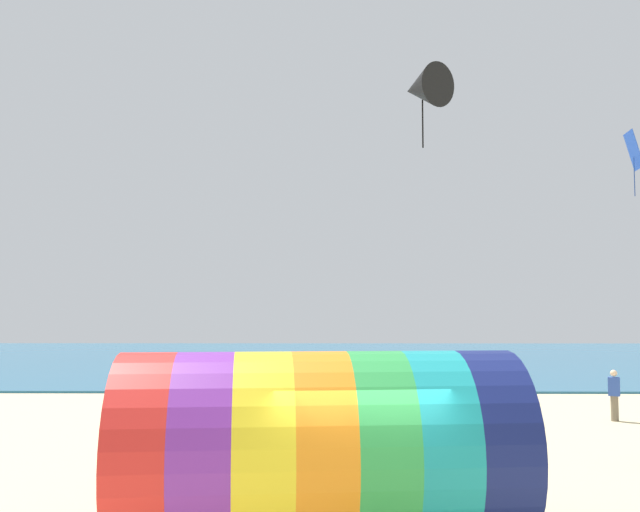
{
  "coord_description": "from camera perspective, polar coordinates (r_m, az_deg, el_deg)",
  "views": [
    {
      "loc": [
        -0.51,
        -10.58,
        3.66
      ],
      "look_at": [
        -0.64,
        2.51,
        4.6
      ],
      "focal_mm": 40.0,
      "sensor_mm": 36.0,
      "label": 1
    }
  ],
  "objects": [
    {
      "name": "giant_inflatable_tube",
      "position": [
        11.31,
        0.03,
        -15.18
      ],
      "size": [
        6.33,
        3.56,
        2.97
      ],
      "color": "red",
      "rests_on": "ground"
    },
    {
      "name": "kite_blue_diamond",
      "position": [
        27.96,
        23.79,
        7.69
      ],
      "size": [
        0.48,
        0.99,
        2.33
      ],
      "color": "blue"
    },
    {
      "name": "kite_black_delta",
      "position": [
        14.69,
        8.19,
        13.16
      ],
      "size": [
        1.28,
        1.29,
        1.68
      ],
      "color": "black"
    },
    {
      "name": "sea",
      "position": [
        50.6,
        1.13,
        -8.2
      ],
      "size": [
        120.0,
        40.0,
        0.1
      ],
      "primitive_type": "cube",
      "color": "#236084",
      "rests_on": "ground"
    },
    {
      "name": "bystander_near_water",
      "position": [
        25.23,
        22.48,
        -10.23
      ],
      "size": [
        0.42,
        0.35,
        1.63
      ],
      "color": "#726651",
      "rests_on": "ground"
    }
  ]
}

